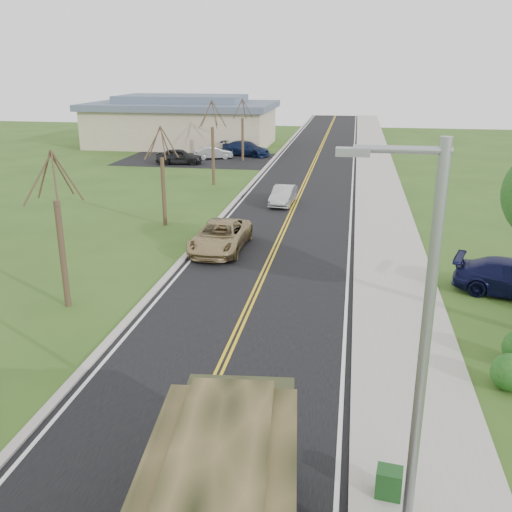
# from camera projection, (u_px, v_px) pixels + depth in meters

# --- Properties ---
(road) EXTENTS (8.00, 120.00, 0.01)m
(road) POSITION_uv_depth(u_px,v_px,m) (309.00, 174.00, 49.23)
(road) COLOR black
(road) RESTS_ON ground
(curb_right) EXTENTS (0.30, 120.00, 0.12)m
(curb_right) POSITION_uv_depth(u_px,v_px,m) (358.00, 175.00, 48.55)
(curb_right) COLOR #9E998E
(curb_right) RESTS_ON ground
(sidewalk_right) EXTENTS (3.20, 120.00, 0.10)m
(sidewalk_right) POSITION_uv_depth(u_px,v_px,m) (379.00, 175.00, 48.27)
(sidewalk_right) COLOR #9E998E
(sidewalk_right) RESTS_ON ground
(curb_left) EXTENTS (0.30, 120.00, 0.10)m
(curb_left) POSITION_uv_depth(u_px,v_px,m) (262.00, 172.00, 49.88)
(curb_left) COLOR #9E998E
(curb_left) RESTS_ON ground
(street_light) EXTENTS (1.65, 0.22, 8.00)m
(street_light) POSITION_uv_depth(u_px,v_px,m) (417.00, 360.00, 9.20)
(street_light) COLOR gray
(street_light) RESTS_ON ground
(bare_tree_a) EXTENTS (1.93, 2.26, 6.08)m
(bare_tree_a) POSITION_uv_depth(u_px,v_px,m) (61.00, 242.00, 21.48)
(bare_tree_a) COLOR #38281C
(bare_tree_a) RESTS_ON ground
(bare_tree_b) EXTENTS (1.83, 2.14, 5.73)m
(bare_tree_b) POSITION_uv_depth(u_px,v_px,m) (163.00, 183.00, 32.74)
(bare_tree_b) COLOR #38281C
(bare_tree_b) RESTS_ON ground
(bare_tree_c) EXTENTS (2.04, 2.39, 6.42)m
(bare_tree_c) POSITION_uv_depth(u_px,v_px,m) (213.00, 149.00, 43.86)
(bare_tree_c) COLOR #38281C
(bare_tree_c) RESTS_ON ground
(bare_tree_d) EXTENTS (1.88, 2.20, 5.91)m
(bare_tree_d) POSITION_uv_depth(u_px,v_px,m) (243.00, 134.00, 55.14)
(bare_tree_d) COLOR #38281C
(bare_tree_d) RESTS_ON ground
(commercial_building) EXTENTS (25.50, 21.50, 5.65)m
(commercial_building) POSITION_uv_depth(u_px,v_px,m) (183.00, 122.00, 65.84)
(commercial_building) COLOR tan
(commercial_building) RESTS_ON ground
(suv_champagne) EXTENTS (2.56, 5.32, 1.46)m
(suv_champagne) POSITION_uv_depth(u_px,v_px,m) (220.00, 236.00, 28.76)
(suv_champagne) COLOR #A18A5B
(suv_champagne) RESTS_ON ground
(sedan_silver) EXTENTS (1.56, 3.85, 1.24)m
(sedan_silver) POSITION_uv_depth(u_px,v_px,m) (283.00, 195.00, 38.22)
(sedan_silver) COLOR #AAAAAF
(sedan_silver) RESTS_ON ground
(utility_box_far) EXTENTS (0.60, 0.51, 0.65)m
(utility_box_far) POSITION_uv_depth(u_px,v_px,m) (389.00, 482.00, 12.26)
(utility_box_far) COLOR #174218
(utility_box_far) RESTS_ON sidewalk_right
(lot_car_dark) EXTENTS (4.51, 2.32, 1.47)m
(lot_car_dark) POSITION_uv_depth(u_px,v_px,m) (179.00, 156.00, 53.70)
(lot_car_dark) COLOR black
(lot_car_dark) RESTS_ON ground
(lot_car_silver) EXTENTS (3.97, 2.76, 1.24)m
(lot_car_silver) POSITION_uv_depth(u_px,v_px,m) (213.00, 153.00, 56.77)
(lot_car_silver) COLOR #B4B4B9
(lot_car_silver) RESTS_ON ground
(lot_car_navy) EXTENTS (5.57, 3.69, 1.50)m
(lot_car_navy) POSITION_uv_depth(u_px,v_px,m) (246.00, 149.00, 58.61)
(lot_car_navy) COLOR #101B3B
(lot_car_navy) RESTS_ON ground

